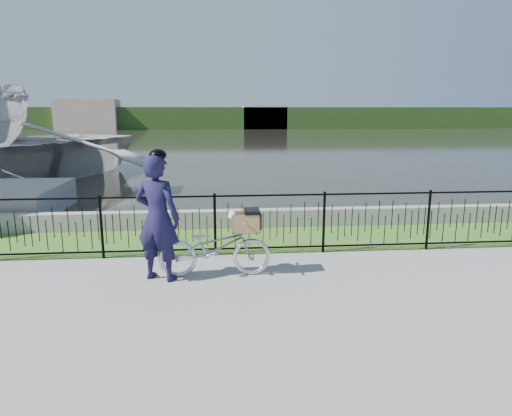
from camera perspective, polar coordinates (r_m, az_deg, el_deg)
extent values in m
plane|color=gray|center=(6.98, 3.31, -9.74)|extent=(120.00, 120.00, 0.00)
cube|color=#406C21|center=(9.42, 1.02, -3.85)|extent=(60.00, 2.00, 0.01)
plane|color=black|center=(39.51, -3.70, 8.34)|extent=(120.00, 120.00, 0.00)
cube|color=gray|center=(10.34, 0.44, -1.28)|extent=(60.00, 0.30, 0.40)
cube|color=#2A491C|center=(66.42, -4.32, 11.16)|extent=(120.00, 6.00, 3.00)
cube|color=#AF9F8C|center=(66.62, -20.27, 10.89)|extent=(8.00, 4.00, 4.00)
cube|color=#AF9F8C|center=(65.29, 1.07, 11.26)|extent=(6.00, 3.00, 3.20)
imported|color=silver|center=(7.29, -5.18, -4.93)|extent=(1.78, 0.62, 0.93)
cube|color=black|center=(7.23, -1.29, -2.93)|extent=(0.38, 0.18, 0.02)
cube|color=#9A7546|center=(7.23, -1.29, -2.87)|extent=(0.44, 0.32, 0.01)
cube|color=#9A7546|center=(7.35, -1.37, -1.50)|extent=(0.44, 0.01, 0.30)
cube|color=#9A7546|center=(7.05, -1.21, -2.09)|extent=(0.44, 0.02, 0.30)
cube|color=#9A7546|center=(7.21, 0.37, -1.76)|extent=(0.02, 0.32, 0.30)
cube|color=#9A7546|center=(7.19, -2.97, -1.82)|extent=(0.01, 0.32, 0.30)
cube|color=black|center=(7.16, -0.54, -0.40)|extent=(0.24, 0.34, 0.06)
cube|color=black|center=(7.21, 0.51, -1.52)|extent=(0.02, 0.34, 0.24)
ellipsoid|color=silver|center=(7.20, -1.45, -1.93)|extent=(0.31, 0.22, 0.20)
sphere|color=silver|center=(7.14, -2.87, -0.87)|extent=(0.15, 0.15, 0.15)
sphere|color=silver|center=(7.12, -3.27, -1.15)|extent=(0.07, 0.07, 0.07)
sphere|color=black|center=(7.11, -3.46, -1.21)|extent=(0.02, 0.02, 0.02)
cone|color=brown|center=(7.18, -2.90, -0.29)|extent=(0.06, 0.08, 0.08)
cone|color=brown|center=(7.08, -2.70, -0.46)|extent=(0.06, 0.08, 0.08)
imported|color=#151233|center=(7.13, -12.20, -1.25)|extent=(0.84, 0.70, 1.96)
ellipsoid|color=black|center=(6.98, -12.55, 6.46)|extent=(0.26, 0.29, 0.18)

